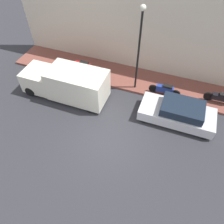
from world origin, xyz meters
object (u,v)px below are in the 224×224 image
object	(u,v)px
delivery_van	(66,83)
motorcycle_blue	(165,89)
parked_car	(178,113)
streetlamp	(140,41)
motorcycle_black	(221,98)
motorcycle_red	(83,66)

from	to	relation	value
delivery_van	motorcycle_blue	world-z (taller)	delivery_van
parked_car	streetlamp	size ratio (longest dim) A/B	0.79
parked_car	motorcycle_black	xyz separation A→B (m)	(2.17, -2.24, -0.06)
motorcycle_red	delivery_van	bearing A→B (deg)	-177.60
parked_car	delivery_van	bearing A→B (deg)	92.71
parked_car	motorcycle_red	distance (m)	7.33
motorcycle_black	motorcycle_red	size ratio (longest dim) A/B	0.91
delivery_van	streetlamp	xyz separation A→B (m)	(2.09, -3.87, 2.49)
delivery_van	motorcycle_red	xyz separation A→B (m)	(2.51, 0.11, -0.45)
delivery_van	motorcycle_red	size ratio (longest dim) A/B	2.51
delivery_van	motorcycle_red	bearing A→B (deg)	2.40
parked_car	motorcycle_blue	bearing A→B (deg)	32.07
motorcycle_red	streetlamp	distance (m)	4.97
delivery_van	motorcycle_red	distance (m)	2.55
motorcycle_blue	parked_car	bearing A→B (deg)	-147.93
parked_car	streetlamp	xyz separation A→B (m)	(1.76, 3.03, 2.90)
motorcycle_blue	streetlamp	distance (m)	3.53
motorcycle_red	streetlamp	bearing A→B (deg)	-95.99
parked_car	motorcycle_black	size ratio (longest dim) A/B	2.15
parked_car	delivery_van	xyz separation A→B (m)	(-0.33, 6.90, 0.41)
parked_car	motorcycle_red	size ratio (longest dim) A/B	1.95
streetlamp	motorcycle_black	bearing A→B (deg)	-85.54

